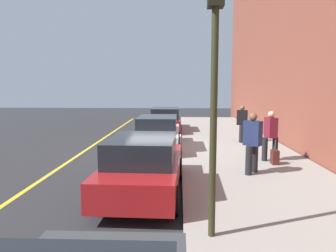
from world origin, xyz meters
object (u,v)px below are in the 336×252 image
pedestrian_black_coat (242,123)px  traffic_light_pole (215,58)px  parked_car_maroon (165,120)px  pedestrian_navy_coat (252,141)px  parked_car_red (143,166)px  rolling_suitcase (275,157)px  parked_car_white (158,133)px  pedestrian_burgundy_coat (270,134)px

pedestrian_black_coat → traffic_light_pole: (-9.56, 2.38, 2.14)m
traffic_light_pole → parked_car_maroon: bearing=6.1°
pedestrian_navy_coat → parked_car_red: bearing=116.6°
pedestrian_navy_coat → rolling_suitcase: bearing=-41.7°
parked_car_maroon → traffic_light_pole: bearing=-173.9°
parked_car_red → parked_car_maroon: same height
rolling_suitcase → parked_car_white: bearing=55.8°
parked_car_maroon → pedestrian_navy_coat: bearing=-162.3°
parked_car_red → pedestrian_navy_coat: (1.55, -3.10, 0.37)m
pedestrian_burgundy_coat → traffic_light_pole: bearing=155.4°
parked_car_maroon → traffic_light_pole: traffic_light_pole is taller
parked_car_red → parked_car_white: same height
pedestrian_burgundy_coat → rolling_suitcase: (-0.53, -0.02, -0.70)m
pedestrian_burgundy_coat → parked_car_red: bearing=128.3°
parked_car_white → pedestrian_navy_coat: bearing=-142.1°
parked_car_white → rolling_suitcase: size_ratio=5.29×
pedestrian_burgundy_coat → rolling_suitcase: size_ratio=2.10×
traffic_light_pole → rolling_suitcase: (5.22, -2.66, -2.83)m
parked_car_white → traffic_light_pole: size_ratio=0.97×
parked_car_red → rolling_suitcase: parked_car_red is taller
pedestrian_navy_coat → pedestrian_black_coat: pedestrian_navy_coat is taller
pedestrian_navy_coat → parked_car_maroon: bearing=17.7°
pedestrian_navy_coat → pedestrian_black_coat: bearing=-8.0°
parked_car_white → pedestrian_navy_coat: pedestrian_navy_coat is taller
parked_car_white → rolling_suitcase: parked_car_white is taller
parked_car_red → pedestrian_navy_coat: size_ratio=2.37×
parked_car_white → pedestrian_navy_coat: size_ratio=2.42×
pedestrian_burgundy_coat → parked_car_maroon: bearing=27.3°
traffic_light_pole → parked_car_red: bearing=30.9°
parked_car_red → pedestrian_navy_coat: pedestrian_navy_coat is taller
rolling_suitcase → pedestrian_burgundy_coat: bearing=2.2°
pedestrian_black_coat → pedestrian_burgundy_coat: bearing=-176.2°
pedestrian_burgundy_coat → pedestrian_navy_coat: bearing=149.0°
pedestrian_black_coat → traffic_light_pole: 10.09m
pedestrian_navy_coat → pedestrian_black_coat: 5.57m
pedestrian_navy_coat → pedestrian_burgundy_coat: (1.71, -1.02, -0.04)m
parked_car_white → parked_car_maroon: same height
parked_car_red → pedestrian_navy_coat: bearing=-63.4°
pedestrian_burgundy_coat → traffic_light_pole: 6.68m
pedestrian_burgundy_coat → rolling_suitcase: 0.88m
parked_car_red → pedestrian_black_coat: (7.07, -3.88, 0.32)m
pedestrian_black_coat → parked_car_red: bearing=151.3°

